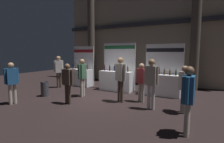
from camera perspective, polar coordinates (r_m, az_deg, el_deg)
ground_plane at (r=8.00m, az=-3.11°, el=-8.57°), size 24.00×24.00×0.00m
hall_colonnade at (r=11.93m, az=8.95°, el=12.79°), size 11.15×1.19×6.97m
exhibitor_booth_0 at (r=10.94m, az=-10.08°, el=-1.34°), size 1.52×0.71×2.41m
exhibitor_booth_1 at (r=9.41m, az=1.48°, el=-2.35°), size 1.89×0.66×2.54m
exhibitor_booth_2 at (r=8.68m, az=15.91°, el=-3.49°), size 1.82×0.66×2.45m
trash_bin at (r=8.81m, az=-21.03°, el=-5.31°), size 0.36×0.36×0.69m
visitor_0 at (r=10.56m, az=-16.95°, el=0.86°), size 0.42×0.43×1.83m
visitor_1 at (r=7.17m, az=2.78°, el=-1.22°), size 0.55×0.38×1.84m
visitor_2 at (r=6.35m, az=22.45°, el=-4.08°), size 0.42×0.50×1.61m
visitor_3 at (r=7.13m, az=-14.26°, el=-2.74°), size 0.58×0.25×1.61m
visitor_4 at (r=8.18m, az=-9.64°, el=-0.88°), size 0.27×0.59×1.74m
visitor_5 at (r=6.37m, az=12.66°, el=-2.61°), size 0.51×0.24×1.82m
visitor_6 at (r=4.65m, az=23.55°, el=-6.71°), size 0.26×0.60×1.72m
visitor_7 at (r=7.91m, az=-29.83°, el=-2.27°), size 0.34×0.51×1.66m
visitor_8 at (r=7.29m, az=9.55°, el=-2.66°), size 0.48×0.28×1.60m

